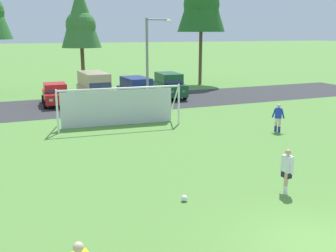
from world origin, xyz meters
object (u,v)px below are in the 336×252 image
parked_car_slot_center (169,85)px  street_lamp (150,65)px  parked_car_slot_center_left (137,91)px  player_defender_far (287,171)px  player_midfield_center (278,118)px  parked_car_slot_left (94,87)px  parked_car_slot_far_left (55,94)px  soccer_goal (118,105)px  soccer_ball (184,198)px

parked_car_slot_center → street_lamp: street_lamp is taller
parked_car_slot_center_left → player_defender_far: bearing=-91.1°
player_midfield_center → parked_car_slot_left: 15.45m
parked_car_slot_left → parked_car_slot_center_left: bearing=-29.7°
player_midfield_center → parked_car_slot_far_left: bearing=129.0°
soccer_goal → street_lamp: 4.97m
parked_car_slot_center → street_lamp: size_ratio=0.71×
soccer_ball → parked_car_slot_center: parked_car_slot_center is taller
parked_car_slot_center → street_lamp: 7.12m
player_defender_far → parked_car_slot_center_left: 18.83m
parked_car_slot_left → parked_car_slot_center: bearing=3.7°
parked_car_slot_far_left → parked_car_slot_center_left: (6.09, -2.20, 0.24)m
soccer_ball → parked_car_slot_left: bearing=87.1°
parked_car_slot_left → player_defender_far: bearing=-82.5°
player_midfield_center → player_defender_far: (-5.31, -7.36, 0.00)m
player_midfield_center → street_lamp: bearing=122.0°
parked_car_slot_left → street_lamp: bearing=-59.9°
street_lamp → soccer_goal: bearing=-135.3°
soccer_ball → parked_car_slot_far_left: (-2.04, 20.32, 0.77)m
parked_car_slot_center_left → street_lamp: size_ratio=0.71×
parked_car_slot_far_left → street_lamp: bearing=-43.0°
parked_car_slot_center → player_defender_far: bearing=-100.9°
player_midfield_center → parked_car_slot_far_left: parked_car_slot_far_left is taller
soccer_ball → street_lamp: street_lamp is taller
soccer_goal → parked_car_slot_center: size_ratio=1.60×
player_defender_far → parked_car_slot_center_left: bearing=88.9°
parked_car_slot_far_left → parked_car_slot_left: parked_car_slot_left is taller
soccer_goal → parked_car_slot_far_left: 9.22m
parked_car_slot_left → parked_car_slot_center_left: (3.04, -1.73, -0.23)m
soccer_goal → parked_car_slot_left: bearing=88.6°
soccer_goal → player_midfield_center: (8.22, -4.91, -0.47)m
soccer_goal → parked_car_slot_center: 11.16m
soccer_ball → player_defender_far: 3.83m
soccer_ball → parked_car_slot_center_left: parked_car_slot_center_left is taller
parked_car_slot_center → player_midfield_center: bearing=-84.7°
street_lamp → player_midfield_center: bearing=-58.0°
player_midfield_center → player_defender_far: size_ratio=1.00×
parked_car_slot_left → street_lamp: (2.98, -5.14, 2.10)m
player_midfield_center → street_lamp: (-5.03, 8.06, 2.62)m
parked_car_slot_left → parked_car_slot_far_left: bearing=171.3°
parked_car_slot_far_left → parked_car_slot_center_left: 6.48m
soccer_goal → parked_car_slot_left: size_ratio=1.55×
player_defender_far → soccer_ball: bearing=169.2°
player_midfield_center → street_lamp: size_ratio=0.25×
soccer_ball → parked_car_slot_left: (1.00, 19.85, 1.23)m
parked_car_slot_left → soccer_goal: bearing=-91.4°
soccer_goal → parked_car_slot_center_left: soccer_goal is taller
soccer_ball → soccer_goal: (0.79, 11.56, 1.18)m
soccer_goal → player_defender_far: size_ratio=4.60×
soccer_goal → street_lamp: size_ratio=1.14×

